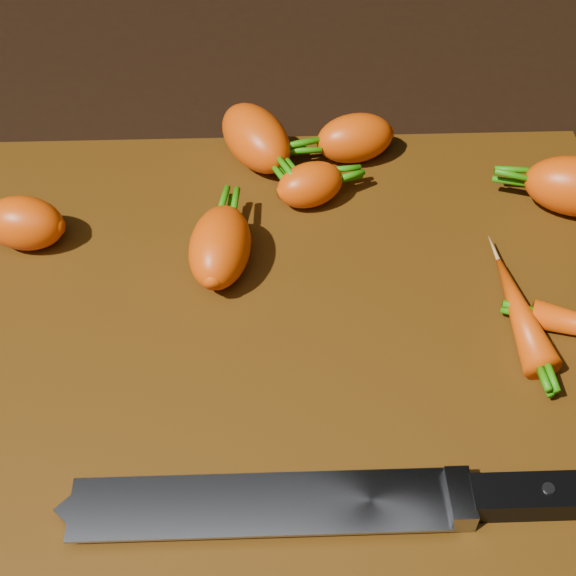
{
  "coord_description": "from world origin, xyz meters",
  "views": [
    {
      "loc": [
        -0.01,
        -0.35,
        0.43
      ],
      "look_at": [
        0.0,
        0.01,
        0.03
      ],
      "focal_mm": 50.0,
      "sensor_mm": 36.0,
      "label": 1
    }
  ],
  "objects": [
    {
      "name": "ground",
      "position": [
        0.0,
        0.0,
        -0.01
      ],
      "size": [
        2.0,
        2.0,
        0.01
      ],
      "primitive_type": "cube",
      "color": "black"
    },
    {
      "name": "cutting_board",
      "position": [
        0.0,
        0.0,
        0.01
      ],
      "size": [
        0.5,
        0.4,
        0.01
      ],
      "primitive_type": "cube",
      "color": "#502F0B",
      "rests_on": "ground"
    },
    {
      "name": "carrot_0",
      "position": [
        -0.19,
        0.08,
        0.03
      ],
      "size": [
        0.07,
        0.05,
        0.04
      ],
      "primitive_type": "ellipsoid",
      "rotation": [
        0.0,
        0.0,
        2.96
      ],
      "color": "#EE4E0B",
      "rests_on": "cutting_board"
    },
    {
      "name": "carrot_1",
      "position": [
        -0.02,
        0.17,
        0.03
      ],
      "size": [
        0.08,
        0.09,
        0.05
      ],
      "primitive_type": "ellipsoid",
      "rotation": [
        0.0,
        0.0,
        -1.07
      ],
      "color": "#EE4E0B",
      "rests_on": "cutting_board"
    },
    {
      "name": "carrot_2",
      "position": [
        -0.05,
        0.05,
        0.03
      ],
      "size": [
        0.05,
        0.08,
        0.04
      ],
      "primitive_type": "ellipsoid",
      "rotation": [
        0.0,
        0.0,
        1.44
      ],
      "color": "#EE4E0B",
      "rests_on": "cutting_board"
    },
    {
      "name": "carrot_3",
      "position": [
        0.06,
        0.17,
        0.03
      ],
      "size": [
        0.07,
        0.05,
        0.04
      ],
      "primitive_type": "ellipsoid",
      "rotation": [
        0.0,
        0.0,
        3.37
      ],
      "color": "#EE4E0B",
      "rests_on": "cutting_board"
    },
    {
      "name": "carrot_4",
      "position": [
        0.02,
        0.12,
        0.03
      ],
      "size": [
        0.06,
        0.05,
        0.03
      ],
      "primitive_type": "ellipsoid",
      "rotation": [
        0.0,
        0.0,
        0.38
      ],
      "color": "#EE4E0B",
      "rests_on": "cutting_board"
    },
    {
      "name": "carrot_7",
      "position": [
        0.15,
        -0.01,
        0.02
      ],
      "size": [
        0.03,
        0.1,
        0.02
      ],
      "primitive_type": "ellipsoid",
      "rotation": [
        0.0,
        0.0,
        1.66
      ],
      "color": "#EE4E0B",
      "rests_on": "cutting_board"
    },
    {
      "name": "knife",
      "position": [
        0.0,
        -0.14,
        0.02
      ],
      "size": [
        0.34,
        0.04,
        0.02
      ],
      "rotation": [
        0.0,
        0.0,
        0.0
      ],
      "color": "gray",
      "rests_on": "cutting_board"
    }
  ]
}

